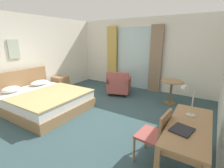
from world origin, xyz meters
name	(u,v)px	position (x,y,z in m)	size (l,w,h in m)	color
ground	(92,119)	(0.00, 0.00, -0.05)	(5.85, 6.42, 0.10)	#334C51
wall_back	(142,54)	(0.00, 2.95, 1.29)	(5.45, 0.12, 2.59)	white
wall_left	(25,58)	(-2.66, 0.00, 1.29)	(0.12, 6.02, 2.59)	white
balcony_glass_door	(133,58)	(-0.31, 2.87, 1.14)	(1.36, 0.02, 2.28)	silver
curtain_panel_left	(112,57)	(-1.21, 2.77, 1.16)	(0.42, 0.10, 2.32)	tan
curtain_panel_right	(156,60)	(0.59, 2.77, 1.16)	(0.42, 0.10, 2.32)	#897056
bed	(43,99)	(-1.48, -0.33, 0.26)	(2.24, 1.87, 0.96)	#9E754C
nightstand	(61,84)	(-2.31, 1.00, 0.27)	(0.44, 0.48, 0.54)	#9E754C
writing_desk	(189,131)	(2.19, -0.53, 0.64)	(0.57, 1.40, 0.73)	#9E754C
desk_chair	(157,134)	(1.78, -0.60, 0.49)	(0.45, 0.48, 0.86)	#9E4C47
desk_lamp	(187,92)	(2.06, -0.12, 1.06)	(0.29, 0.28, 0.49)	#B7B2A8
closed_book	(182,130)	(2.13, -0.74, 0.74)	(0.24, 0.28, 0.02)	#232328
armchair_by_window	(119,85)	(-0.31, 1.82, 0.34)	(0.92, 0.93, 0.83)	#9E4C47
round_cafe_table	(171,87)	(1.39, 1.93, 0.51)	(0.63, 0.63, 0.70)	#9E754C
framed_picture	(14,49)	(-2.58, -0.32, 1.57)	(0.03, 0.31, 0.54)	#B7C6B2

